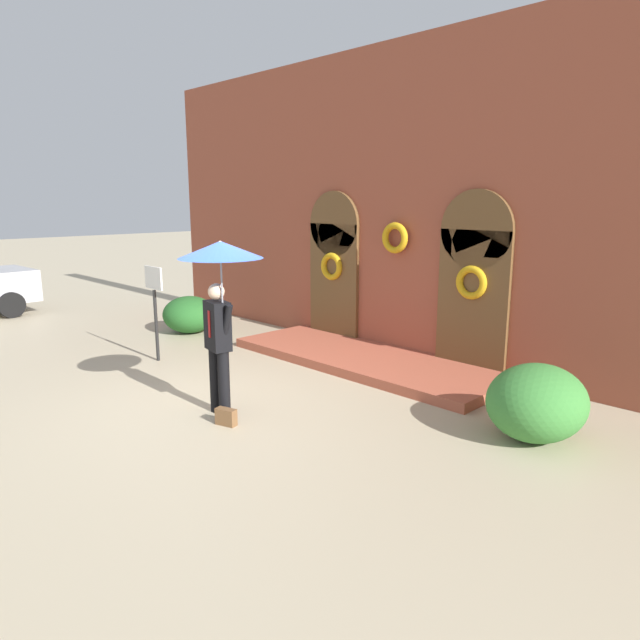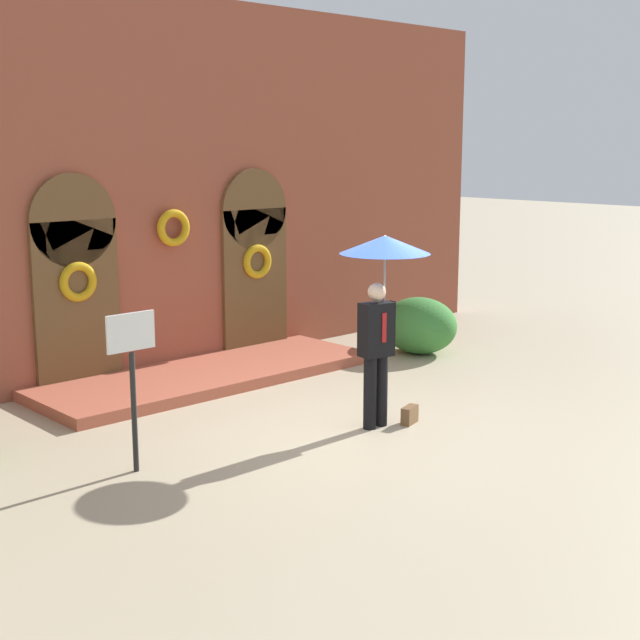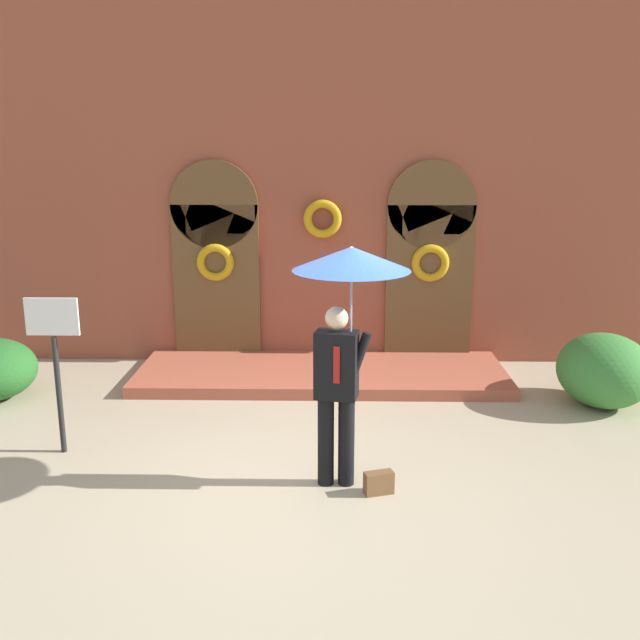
# 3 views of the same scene
# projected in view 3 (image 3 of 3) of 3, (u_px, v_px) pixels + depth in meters

# --- Properties ---
(ground_plane) EXTENTS (80.00, 80.00, 0.00)m
(ground_plane) POSITION_uv_depth(u_px,v_px,m) (316.00, 475.00, 7.23)
(ground_plane) COLOR tan
(building_facade) EXTENTS (14.00, 2.30, 5.60)m
(building_facade) POSITION_uv_depth(u_px,v_px,m) (323.00, 185.00, 10.61)
(building_facade) COLOR brown
(building_facade) RESTS_ON ground
(person_with_umbrella) EXTENTS (1.10, 1.10, 2.36)m
(person_with_umbrella) POSITION_uv_depth(u_px,v_px,m) (348.00, 295.00, 6.60)
(person_with_umbrella) COLOR black
(person_with_umbrella) RESTS_ON ground
(handbag) EXTENTS (0.30, 0.20, 0.22)m
(handbag) POSITION_uv_depth(u_px,v_px,m) (379.00, 483.00, 6.83)
(handbag) COLOR brown
(handbag) RESTS_ON ground
(sign_post) EXTENTS (0.56, 0.06, 1.72)m
(sign_post) POSITION_uv_depth(u_px,v_px,m) (55.00, 349.00, 7.51)
(sign_post) COLOR black
(sign_post) RESTS_ON ground
(shrub_right) EXTENTS (1.17, 1.31, 0.94)m
(shrub_right) POSITION_uv_depth(u_px,v_px,m) (604.00, 370.00, 9.06)
(shrub_right) COLOR #387A33
(shrub_right) RESTS_ON ground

